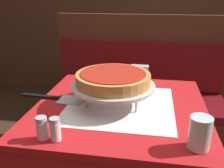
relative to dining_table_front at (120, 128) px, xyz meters
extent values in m
cube|color=red|center=(0.00, 0.00, 0.10)|extent=(0.77, 0.77, 0.03)
cube|color=white|center=(0.00, 0.00, 0.12)|extent=(0.47, 0.47, 0.00)
cube|color=red|center=(0.00, 0.00, 0.00)|extent=(0.76, 0.76, 0.18)
cube|color=#4C331E|center=(-0.35, 0.35, -0.28)|extent=(0.05, 0.05, 0.75)
cube|color=#4C331E|center=(0.35, 0.35, -0.28)|extent=(0.05, 0.05, 0.75)
cube|color=#1E6B33|center=(0.21, 1.48, 0.11)|extent=(0.71, 0.71, 0.03)
cube|color=white|center=(0.21, 1.48, 0.13)|extent=(0.44, 0.44, 0.00)
cube|color=#1E6B33|center=(0.21, 1.48, 0.05)|extent=(0.71, 0.71, 0.10)
cube|color=#4C331E|center=(-0.11, 1.17, -0.28)|extent=(0.05, 0.05, 0.75)
cube|color=#4C331E|center=(0.53, 1.17, -0.28)|extent=(0.05, 0.05, 0.75)
cube|color=#4C331E|center=(-0.11, 1.80, -0.28)|extent=(0.05, 0.05, 0.75)
cube|color=#4C331E|center=(0.53, 1.80, -0.28)|extent=(0.05, 0.05, 0.75)
cube|color=#4C2819|center=(0.03, 0.76, -0.44)|extent=(1.36, 0.48, 0.42)
cube|color=#600F14|center=(0.03, 0.76, -0.20)|extent=(1.33, 0.47, 0.06)
cube|color=#4C2819|center=(0.03, 0.97, 0.13)|extent=(1.36, 0.06, 0.61)
cube|color=#600F14|center=(0.03, 0.93, 0.04)|extent=(1.30, 0.02, 0.39)
cylinder|color=#ADADB2|center=(-0.03, 0.13, 0.16)|extent=(0.01, 0.01, 0.08)
cylinder|color=#ADADB2|center=(-0.14, -0.06, 0.16)|extent=(0.01, 0.01, 0.08)
cylinder|color=#ADADB2|center=(0.08, -0.06, 0.16)|extent=(0.01, 0.01, 0.08)
cylinder|color=#ADADB2|center=(-0.03, 0.00, 0.20)|extent=(0.25, 0.25, 0.01)
cylinder|color=silver|center=(-0.03, 0.00, 0.21)|extent=(0.36, 0.36, 0.01)
cylinder|color=silver|center=(-0.03, 0.00, 0.21)|extent=(0.37, 0.37, 0.01)
cylinder|color=#C68E47|center=(-0.03, 0.00, 0.24)|extent=(0.33, 0.33, 0.05)
cylinder|color=#B22819|center=(-0.03, 0.00, 0.27)|extent=(0.29, 0.29, 0.01)
cube|color=#BCBCC1|center=(-0.23, 0.01, 0.12)|extent=(0.12, 0.11, 0.00)
cube|color=black|center=(-0.39, 0.02, 0.13)|extent=(0.19, 0.03, 0.01)
cylinder|color=silver|center=(0.30, -0.29, 0.18)|extent=(0.07, 0.07, 0.11)
cylinder|color=silver|center=(-0.23, -0.32, 0.15)|extent=(0.04, 0.04, 0.07)
cylinder|color=#B7B7BC|center=(-0.23, -0.32, 0.20)|extent=(0.04, 0.04, 0.02)
cylinder|color=silver|center=(-0.18, -0.32, 0.15)|extent=(0.04, 0.04, 0.07)
cylinder|color=#B7B7BC|center=(-0.18, -0.32, 0.20)|extent=(0.04, 0.04, 0.02)
cube|color=#B2B2B7|center=(0.06, 0.34, 0.17)|extent=(0.10, 0.05, 0.09)
cube|color=black|center=(0.29, 1.44, 0.14)|extent=(0.14, 0.14, 0.03)
cylinder|color=black|center=(0.29, 1.44, 0.23)|extent=(0.01, 0.01, 0.15)
cylinder|color=#99194C|center=(0.29, 1.48, 0.22)|extent=(0.04, 0.04, 0.11)
cylinder|color=red|center=(0.29, 1.39, 0.22)|extent=(0.04, 0.04, 0.11)
camera|label=1|loc=(0.13, -1.02, 0.61)|focal=40.00mm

